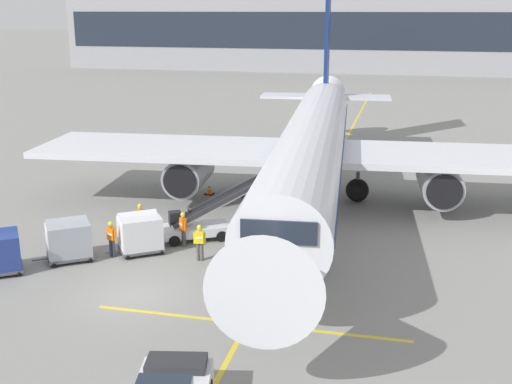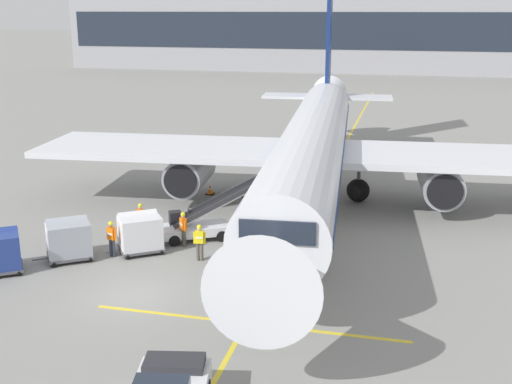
# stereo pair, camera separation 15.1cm
# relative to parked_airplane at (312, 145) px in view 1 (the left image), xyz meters

# --- Properties ---
(ground_plane) EXTENTS (600.00, 600.00, 0.00)m
(ground_plane) POSITION_rel_parked_airplane_xyz_m (-5.02, -14.41, -3.57)
(ground_plane) COLOR gray
(parked_airplane) EXTENTS (33.13, 42.45, 14.25)m
(parked_airplane) POSITION_rel_parked_airplane_xyz_m (0.00, 0.00, 0.00)
(parked_airplane) COLOR silver
(parked_airplane) RESTS_ON ground
(belt_loader) EXTENTS (5.22, 3.73, 3.01)m
(belt_loader) POSITION_rel_parked_airplane_xyz_m (-4.54, -7.35, -2.70)
(belt_loader) COLOR silver
(belt_loader) RESTS_ON ground
(baggage_cart_lead) EXTENTS (2.68, 2.46, 1.91)m
(baggage_cart_lead) POSITION_rel_parked_airplane_xyz_m (-6.71, -9.85, -2.57)
(baggage_cart_lead) COLOR #515156
(baggage_cart_lead) RESTS_ON ground
(baggage_cart_second) EXTENTS (2.68, 2.46, 1.91)m
(baggage_cart_second) POSITION_rel_parked_airplane_xyz_m (-9.53, -11.50, -2.57)
(baggage_cart_second) COLOR #515156
(baggage_cart_second) RESTS_ON ground
(ground_crew_by_loader) EXTENTS (0.56, 0.31, 1.74)m
(ground_crew_by_loader) POSITION_rel_parked_airplane_xyz_m (-3.61, -10.21, -2.57)
(ground_crew_by_loader) COLOR #514C42
(ground_crew_by_loader) RESTS_ON ground
(ground_crew_by_carts) EXTENTS (0.57, 0.28, 1.74)m
(ground_crew_by_carts) POSITION_rel_parked_airplane_xyz_m (-7.57, -7.77, -2.57)
(ground_crew_by_carts) COLOR #514C42
(ground_crew_by_carts) RESTS_ON ground
(ground_crew_marshaller) EXTENTS (0.55, 0.35, 1.74)m
(ground_crew_marshaller) POSITION_rel_parked_airplane_xyz_m (-7.76, -10.72, -2.57)
(ground_crew_marshaller) COLOR #333847
(ground_crew_marshaller) RESTS_ON ground
(ground_crew_wingwalker) EXTENTS (0.43, 0.44, 1.74)m
(ground_crew_wingwalker) POSITION_rel_parked_airplane_xyz_m (-4.98, -8.61, -2.57)
(ground_crew_wingwalker) COLOR #514C42
(ground_crew_wingwalker) RESTS_ON ground
(safety_cone_engine_keepout) EXTENTS (0.54, 0.54, 0.61)m
(safety_cone_engine_keepout) POSITION_rel_parked_airplane_xyz_m (-4.49, 0.49, -3.27)
(safety_cone_engine_keepout) COLOR black
(safety_cone_engine_keepout) RESTS_ON ground
(safety_cone_wingtip) EXTENTS (0.54, 0.54, 0.61)m
(safety_cone_wingtip) POSITION_rel_parked_airplane_xyz_m (-6.51, 0.47, -3.27)
(safety_cone_wingtip) COLOR black
(safety_cone_wingtip) RESTS_ON ground
(apron_guidance_line_lead_in) EXTENTS (0.20, 110.00, 0.01)m
(apron_guidance_line_lead_in) POSITION_rel_parked_airplane_xyz_m (0.04, -0.78, -3.56)
(apron_guidance_line_lead_in) COLOR yellow
(apron_guidance_line_lead_in) RESTS_ON ground
(apron_guidance_line_stop_bar) EXTENTS (12.00, 0.20, 0.01)m
(apron_guidance_line_stop_bar) POSITION_rel_parked_airplane_xyz_m (0.07, -15.74, -3.56)
(apron_guidance_line_stop_bar) COLOR yellow
(apron_guidance_line_stop_bar) RESTS_ON ground
(terminal_building) EXTENTS (95.69, 17.19, 14.85)m
(terminal_building) POSITION_rel_parked_airplane_xyz_m (-11.96, 88.22, 3.80)
(terminal_building) COLOR #939399
(terminal_building) RESTS_ON ground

